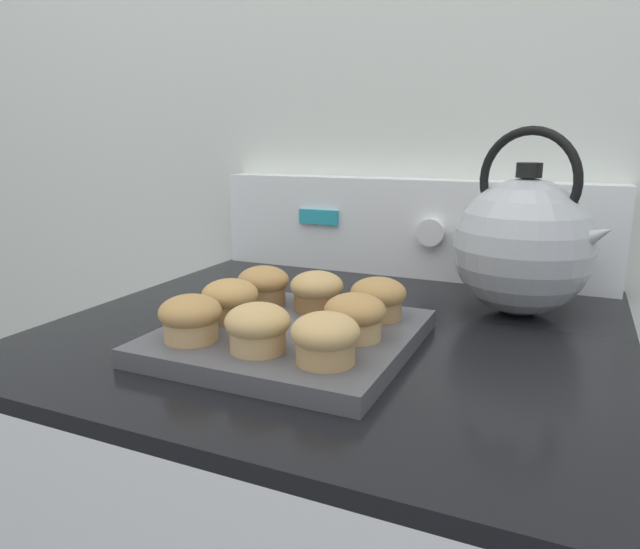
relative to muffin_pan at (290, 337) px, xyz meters
The scene contains 12 objects.
wall_back 0.54m from the muffin_pan, 87.21° to the left, with size 8.00×0.05×2.40m.
control_panel 0.43m from the muffin_pan, 86.40° to the left, with size 0.71×0.07×0.17m.
muffin_pan is the anchor object (origin of this frame).
muffin_r0_c0 0.12m from the muffin_pan, 135.16° to the right, with size 0.07×0.07×0.05m.
muffin_r0_c1 0.09m from the muffin_pan, 87.97° to the right, with size 0.07×0.07×0.05m.
muffin_r0_c2 0.12m from the muffin_pan, 44.91° to the right, with size 0.07×0.07×0.05m.
muffin_r1_c0 0.09m from the muffin_pan, behind, with size 0.07×0.07×0.05m.
muffin_r1_c2 0.09m from the muffin_pan, ahead, with size 0.07×0.07×0.05m.
muffin_r2_c0 0.12m from the muffin_pan, 135.79° to the left, with size 0.07×0.07×0.05m.
muffin_r2_c1 0.09m from the muffin_pan, 91.42° to the left, with size 0.07×0.07×0.05m.
muffin_r2_c2 0.12m from the muffin_pan, 44.59° to the left, with size 0.07×0.07×0.05m.
tea_kettle 0.36m from the muffin_pan, 46.54° to the left, with size 0.22×0.19×0.26m.
Camera 1 is at (0.28, -0.32, 1.17)m, focal length 32.00 mm.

